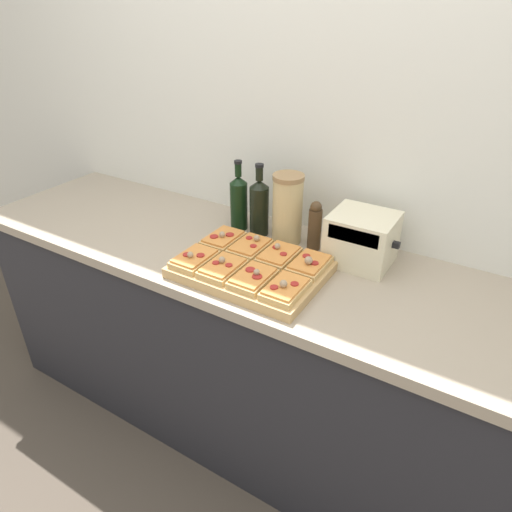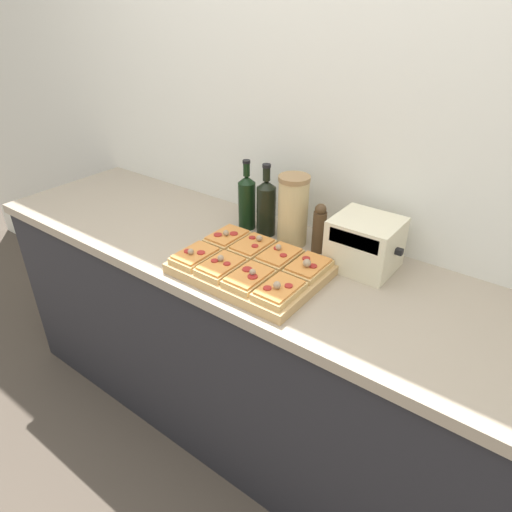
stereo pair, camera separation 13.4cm
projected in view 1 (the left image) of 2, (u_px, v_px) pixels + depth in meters
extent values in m
plane|color=#4C4238|center=(232.00, 483.00, 1.88)|extent=(12.00, 12.00, 0.00)
cube|color=silver|center=(321.00, 145.00, 1.76)|extent=(6.00, 0.06, 2.50)
cube|color=#232328|center=(272.00, 359.00, 1.90)|extent=(2.60, 0.64, 0.87)
cube|color=gray|center=(274.00, 266.00, 1.68)|extent=(2.63, 0.67, 0.04)
cube|color=tan|center=(252.00, 269.00, 1.59)|extent=(0.50, 0.37, 0.03)
cube|color=tan|center=(223.00, 239.00, 1.72)|extent=(0.11, 0.16, 0.02)
cube|color=#D6843D|center=(223.00, 236.00, 1.71)|extent=(0.10, 0.15, 0.01)
cylinder|color=maroon|center=(214.00, 236.00, 1.70)|extent=(0.03, 0.03, 0.00)
cylinder|color=maroon|center=(230.00, 235.00, 1.71)|extent=(0.03, 0.03, 0.00)
sphere|color=tan|center=(222.00, 234.00, 1.69)|extent=(0.02, 0.02, 0.02)
cube|color=tan|center=(250.00, 247.00, 1.66)|extent=(0.11, 0.16, 0.02)
cube|color=#D6843D|center=(250.00, 244.00, 1.66)|extent=(0.10, 0.15, 0.01)
cylinder|color=maroon|center=(249.00, 238.00, 1.69)|extent=(0.02, 0.02, 0.00)
cylinder|color=maroon|center=(253.00, 246.00, 1.63)|extent=(0.02, 0.02, 0.00)
sphere|color=tan|center=(257.00, 238.00, 1.66)|extent=(0.02, 0.02, 0.02)
cube|color=tan|center=(279.00, 256.00, 1.61)|extent=(0.11, 0.16, 0.02)
cube|color=#D6843D|center=(279.00, 253.00, 1.60)|extent=(0.10, 0.15, 0.01)
cylinder|color=maroon|center=(276.00, 247.00, 1.62)|extent=(0.02, 0.02, 0.00)
cylinder|color=maroon|center=(283.00, 254.00, 1.58)|extent=(0.02, 0.02, 0.00)
sphere|color=tan|center=(277.00, 246.00, 1.61)|extent=(0.02, 0.02, 0.02)
cube|color=tan|center=(309.00, 265.00, 1.56)|extent=(0.11, 0.16, 0.02)
cube|color=#D6843D|center=(310.00, 262.00, 1.55)|extent=(0.10, 0.15, 0.01)
cylinder|color=maroon|center=(306.00, 256.00, 1.57)|extent=(0.03, 0.03, 0.00)
cylinder|color=maroon|center=(315.00, 263.00, 1.53)|extent=(0.03, 0.03, 0.00)
sphere|color=tan|center=(309.00, 260.00, 1.52)|extent=(0.03, 0.03, 0.03)
cube|color=tan|center=(195.00, 259.00, 1.59)|extent=(0.11, 0.16, 0.02)
cube|color=#D6843D|center=(194.00, 256.00, 1.58)|extent=(0.10, 0.15, 0.01)
cylinder|color=maroon|center=(187.00, 254.00, 1.58)|extent=(0.03, 0.03, 0.00)
cylinder|color=maroon|center=(201.00, 255.00, 1.57)|extent=(0.03, 0.03, 0.00)
sphere|color=tan|center=(190.00, 255.00, 1.56)|extent=(0.02, 0.02, 0.02)
cube|color=tan|center=(223.00, 269.00, 1.54)|extent=(0.11, 0.16, 0.02)
cube|color=#D6843D|center=(223.00, 265.00, 1.53)|extent=(0.10, 0.15, 0.01)
cylinder|color=maroon|center=(216.00, 263.00, 1.53)|extent=(0.02, 0.02, 0.00)
cylinder|color=maroon|center=(229.00, 265.00, 1.52)|extent=(0.02, 0.02, 0.00)
sphere|color=tan|center=(222.00, 260.00, 1.53)|extent=(0.02, 0.02, 0.02)
cube|color=tan|center=(253.00, 279.00, 1.48)|extent=(0.11, 0.16, 0.02)
cube|color=#D6843D|center=(253.00, 275.00, 1.47)|extent=(0.10, 0.15, 0.01)
cylinder|color=maroon|center=(250.00, 270.00, 1.49)|extent=(0.03, 0.03, 0.00)
cylinder|color=maroon|center=(257.00, 276.00, 1.46)|extent=(0.03, 0.03, 0.00)
sphere|color=tan|center=(257.00, 272.00, 1.46)|extent=(0.02, 0.02, 0.02)
cube|color=tan|center=(285.00, 290.00, 1.43)|extent=(0.11, 0.16, 0.02)
cube|color=#D6843D|center=(286.00, 286.00, 1.42)|extent=(0.10, 0.15, 0.01)
cylinder|color=maroon|center=(274.00, 287.00, 1.40)|extent=(0.03, 0.03, 0.00)
cylinder|color=maroon|center=(295.00, 284.00, 1.42)|extent=(0.03, 0.03, 0.00)
sphere|color=tan|center=(284.00, 284.00, 1.40)|extent=(0.02, 0.02, 0.02)
cylinder|color=black|center=(239.00, 206.00, 1.85)|extent=(0.07, 0.07, 0.20)
cone|color=black|center=(238.00, 180.00, 1.80)|extent=(0.07, 0.07, 0.03)
cylinder|color=black|center=(238.00, 170.00, 1.78)|extent=(0.03, 0.03, 0.05)
cylinder|color=black|center=(238.00, 162.00, 1.76)|extent=(0.03, 0.03, 0.01)
cylinder|color=black|center=(259.00, 211.00, 1.81)|extent=(0.08, 0.08, 0.20)
cone|color=black|center=(259.00, 184.00, 1.75)|extent=(0.08, 0.08, 0.03)
cylinder|color=black|center=(259.00, 174.00, 1.73)|extent=(0.03, 0.03, 0.05)
cylinder|color=black|center=(259.00, 165.00, 1.72)|extent=(0.03, 0.03, 0.01)
cylinder|color=tan|center=(287.00, 211.00, 1.74)|extent=(0.11, 0.11, 0.26)
cylinder|color=#937047|center=(289.00, 177.00, 1.67)|extent=(0.12, 0.12, 0.02)
cylinder|color=#47331E|center=(315.00, 229.00, 1.71)|extent=(0.05, 0.05, 0.16)
sphere|color=#47331E|center=(316.00, 207.00, 1.66)|extent=(0.04, 0.04, 0.04)
cube|color=beige|center=(362.00, 239.00, 1.62)|extent=(0.22, 0.20, 0.18)
cube|color=black|center=(353.00, 236.00, 1.52)|extent=(0.18, 0.01, 0.05)
cube|color=black|center=(396.00, 245.00, 1.56)|extent=(0.02, 0.02, 0.02)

